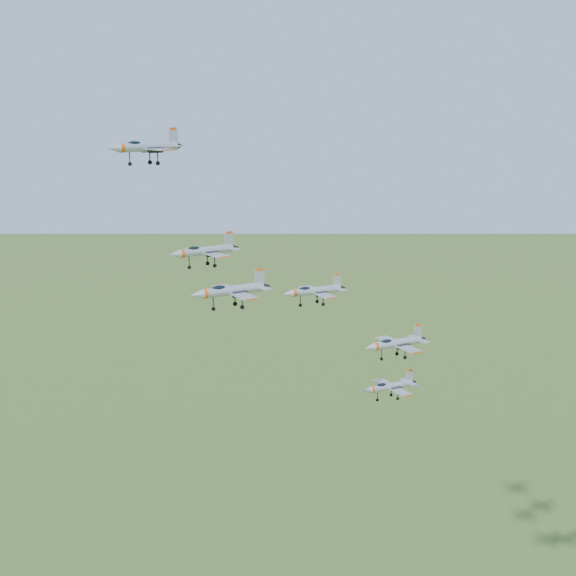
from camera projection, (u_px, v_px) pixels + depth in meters
jet_lead at (146, 147)px, 121.81m from camera, size 13.29×11.10×3.55m
jet_left_high at (204, 251)px, 121.14m from camera, size 12.17×10.07×3.25m
jet_right_high at (231, 290)px, 108.02m from camera, size 12.11×9.95×3.24m
jet_left_low at (314, 291)px, 144.73m from camera, size 12.99×10.78×3.47m
jet_right_low at (395, 343)px, 128.19m from camera, size 12.18×10.05×3.26m
jet_trail at (390, 386)px, 143.39m from camera, size 11.76×9.73×3.14m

